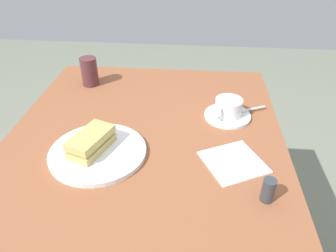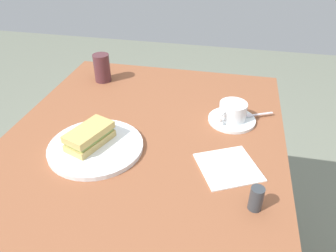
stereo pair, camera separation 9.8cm
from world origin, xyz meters
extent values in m
cube|color=brown|center=(0.00, 0.00, 0.74)|extent=(1.18, 0.85, 0.05)
cylinder|color=brown|center=(-0.51, -0.35, 0.36)|extent=(0.07, 0.07, 0.72)
cylinder|color=brown|center=(-0.51, 0.35, 0.36)|extent=(0.07, 0.07, 0.72)
cylinder|color=white|center=(0.01, -0.12, 0.77)|extent=(0.27, 0.27, 0.01)
cube|color=tan|center=(0.01, -0.13, 0.79)|extent=(0.16, 0.12, 0.02)
cube|color=olive|center=(0.01, -0.13, 0.80)|extent=(0.14, 0.11, 0.01)
cube|color=tan|center=(0.01, -0.13, 0.82)|extent=(0.16, 0.12, 0.02)
cylinder|color=white|center=(-0.22, 0.26, 0.77)|extent=(0.15, 0.15, 0.01)
cylinder|color=white|center=(-0.22, 0.26, 0.80)|extent=(0.09, 0.09, 0.06)
cylinder|color=#A27F56|center=(-0.22, 0.26, 0.83)|extent=(0.08, 0.08, 0.01)
torus|color=white|center=(-0.18, 0.23, 0.80)|extent=(0.04, 0.03, 0.04)
cube|color=silver|center=(-0.27, 0.36, 0.78)|extent=(0.04, 0.07, 0.00)
ellipsoid|color=silver|center=(-0.25, 0.31, 0.78)|extent=(0.03, 0.03, 0.01)
cube|color=white|center=(0.01, 0.26, 0.77)|extent=(0.20, 0.20, 0.00)
cylinder|color=#33383D|center=(0.14, 0.33, 0.80)|extent=(0.03, 0.03, 0.06)
cylinder|color=#50292E|center=(-0.42, -0.26, 0.82)|extent=(0.06, 0.06, 0.11)
camera|label=1|loc=(0.70, 0.14, 1.34)|focal=34.50mm
camera|label=2|loc=(0.69, 0.24, 1.34)|focal=34.50mm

